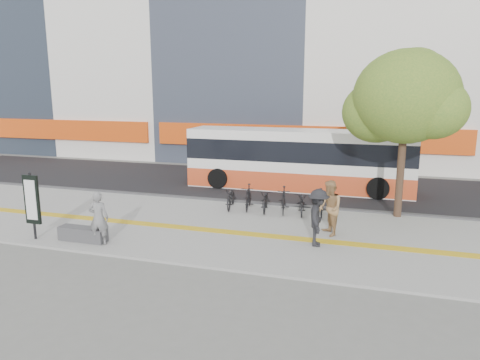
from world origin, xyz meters
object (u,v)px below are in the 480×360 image
(bus, at_px, (298,161))
(pedestrian_tan, at_px, (330,208))
(street_tree, at_px, (405,99))
(signboard, at_px, (32,201))
(bench, at_px, (83,234))
(pedestrian_dark, at_px, (318,218))
(seated_woman, at_px, (99,218))

(bus, bearing_deg, pedestrian_tan, -72.06)
(street_tree, bearing_deg, signboard, -150.93)
(bench, bearing_deg, pedestrian_dark, 13.69)
(seated_woman, relative_size, pedestrian_dark, 0.95)
(bench, bearing_deg, bus, 61.34)
(signboard, relative_size, pedestrian_dark, 1.22)
(bench, relative_size, seated_woman, 0.94)
(street_tree, relative_size, bus, 0.58)
(bench, xyz_separation_m, signboard, (-1.60, -0.31, 1.06))
(bench, height_order, street_tree, street_tree)
(bench, xyz_separation_m, pedestrian_tan, (7.50, 2.90, 0.70))
(pedestrian_dark, bearing_deg, signboard, 98.54)
(signboard, relative_size, pedestrian_tan, 1.19)
(signboard, height_order, pedestrian_tan, signboard)
(pedestrian_dark, bearing_deg, seated_woman, 101.31)
(street_tree, relative_size, pedestrian_tan, 3.42)
(street_tree, relative_size, pedestrian_dark, 3.50)
(pedestrian_tan, distance_m, pedestrian_dark, 1.16)
(bench, distance_m, street_tree, 12.23)
(signboard, bearing_deg, seated_woman, 4.97)
(signboard, height_order, bus, bus)
(seated_woman, relative_size, pedestrian_tan, 0.92)
(pedestrian_dark, bearing_deg, pedestrian_tan, -16.68)
(signboard, relative_size, seated_woman, 1.29)
(signboard, height_order, pedestrian_dark, signboard)
(signboard, xyz_separation_m, pedestrian_tan, (9.10, 3.21, -0.36))
(bench, height_order, bus, bus)
(bench, distance_m, pedestrian_dark, 7.50)
(signboard, distance_m, pedestrian_dark, 9.11)
(bus, bearing_deg, seated_woman, -115.13)
(bench, relative_size, signboard, 0.73)
(signboard, bearing_deg, bus, 55.40)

